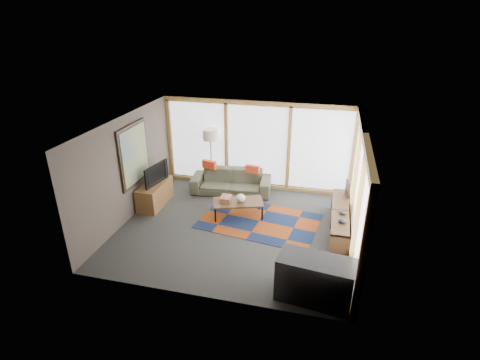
% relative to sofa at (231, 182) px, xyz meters
% --- Properties ---
extents(ground, '(5.50, 5.50, 0.00)m').
position_rel_sofa_xyz_m(ground, '(0.64, -1.90, -0.33)').
color(ground, '#2B2B29').
rests_on(ground, ground).
extents(room_envelope, '(5.52, 5.02, 2.62)m').
position_rel_sofa_xyz_m(room_envelope, '(1.13, -1.34, 1.21)').
color(room_envelope, '#464035').
rests_on(room_envelope, ground).
extents(rug, '(3.10, 2.24, 0.01)m').
position_rel_sofa_xyz_m(rug, '(1.13, -1.46, -0.32)').
color(rug, maroon).
rests_on(rug, ground).
extents(sofa, '(2.34, 1.10, 0.66)m').
position_rel_sofa_xyz_m(sofa, '(0.00, 0.00, 0.00)').
color(sofa, '#353626').
rests_on(sofa, ground).
extents(pillow_left, '(0.44, 0.23, 0.23)m').
position_rel_sofa_xyz_m(pillow_left, '(-0.66, 0.05, 0.45)').
color(pillow_left, red).
rests_on(pillow_left, sofa).
extents(pillow_right, '(0.40, 0.17, 0.22)m').
position_rel_sofa_xyz_m(pillow_right, '(0.62, 0.04, 0.44)').
color(pillow_right, red).
rests_on(pillow_right, sofa).
extents(floor_lamp, '(0.44, 0.44, 1.74)m').
position_rel_sofa_xyz_m(floor_lamp, '(-0.70, 0.33, 0.54)').
color(floor_lamp, '#312517').
rests_on(floor_lamp, ground).
extents(coffee_table, '(1.39, 1.00, 0.42)m').
position_rel_sofa_xyz_m(coffee_table, '(0.54, -1.32, -0.12)').
color(coffee_table, black).
rests_on(coffee_table, ground).
extents(book_stack, '(0.27, 0.34, 0.11)m').
position_rel_sofa_xyz_m(book_stack, '(0.23, -1.34, 0.14)').
color(book_stack, brown).
rests_on(book_stack, coffee_table).
extents(vase, '(0.26, 0.26, 0.20)m').
position_rel_sofa_xyz_m(vase, '(0.61, -1.32, 0.19)').
color(vase, beige).
rests_on(vase, coffee_table).
extents(bookshelf, '(0.42, 2.32, 0.58)m').
position_rel_sofa_xyz_m(bookshelf, '(3.07, -1.47, -0.04)').
color(bookshelf, black).
rests_on(bookshelf, ground).
extents(bowl_a, '(0.23, 0.23, 0.09)m').
position_rel_sofa_xyz_m(bowl_a, '(3.10, -2.05, 0.30)').
color(bowl_a, black).
rests_on(bowl_a, bookshelf).
extents(bowl_b, '(0.19, 0.19, 0.08)m').
position_rel_sofa_xyz_m(bowl_b, '(3.10, -1.66, 0.29)').
color(bowl_b, black).
rests_on(bowl_b, bookshelf).
extents(shelf_picture, '(0.09, 0.31, 0.40)m').
position_rel_sofa_xyz_m(shelf_picture, '(3.20, -0.67, 0.45)').
color(shelf_picture, black).
rests_on(shelf_picture, bookshelf).
extents(tv_console, '(0.53, 1.26, 0.63)m').
position_rel_sofa_xyz_m(tv_console, '(-1.80, -1.24, -0.01)').
color(tv_console, brown).
rests_on(tv_console, ground).
extents(television, '(0.30, 0.96, 0.55)m').
position_rel_sofa_xyz_m(television, '(-1.79, -1.22, 0.58)').
color(television, black).
rests_on(television, tv_console).
extents(bar_counter, '(1.41, 0.80, 0.85)m').
position_rel_sofa_xyz_m(bar_counter, '(2.63, -3.95, 0.09)').
color(bar_counter, black).
rests_on(bar_counter, ground).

